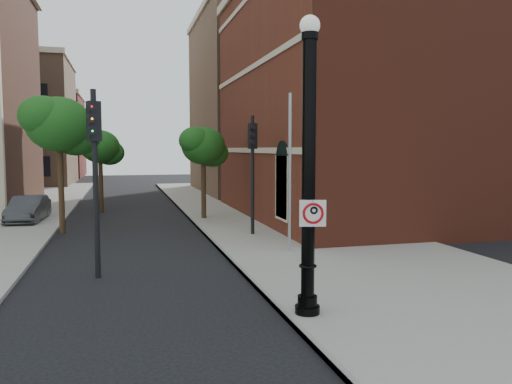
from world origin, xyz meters
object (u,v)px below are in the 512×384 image
object	(u,v)px
traffic_signal_right	(253,156)
lamppost	(308,182)
parked_car	(28,209)
no_parking_sign	(313,213)
traffic_signal_left	(94,152)

from	to	relation	value
traffic_signal_right	lamppost	bearing A→B (deg)	-106.66
parked_car	traffic_signal_right	bearing A→B (deg)	-31.50
lamppost	no_parking_sign	xyz separation A→B (m)	(0.04, -0.16, -0.62)
no_parking_sign	parked_car	world-z (taller)	no_parking_sign
parked_car	lamppost	bearing A→B (deg)	-60.41
traffic_signal_left	lamppost	bearing A→B (deg)	-67.72
lamppost	parked_car	bearing A→B (deg)	116.39
traffic_signal_left	traffic_signal_right	xyz separation A→B (m)	(5.80, 5.12, -0.19)
traffic_signal_right	traffic_signal_left	bearing A→B (deg)	-147.21
parked_car	traffic_signal_right	xyz separation A→B (m)	(9.50, -6.58, 2.64)
no_parking_sign	parked_car	distance (m)	18.51
no_parking_sign	parked_car	xyz separation A→B (m)	(-8.17, 16.53, -1.61)
lamppost	parked_car	world-z (taller)	lamppost
lamppost	no_parking_sign	distance (m)	0.64
lamppost	no_parking_sign	world-z (taller)	lamppost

